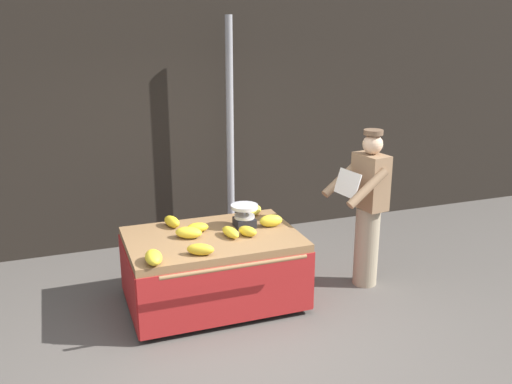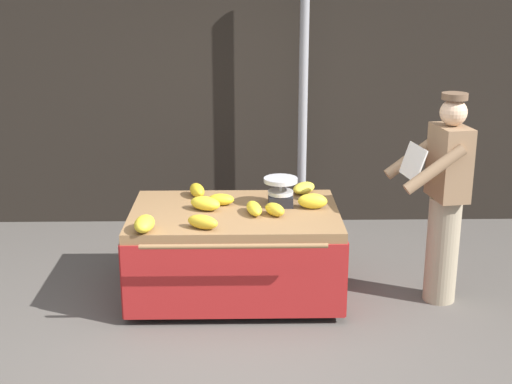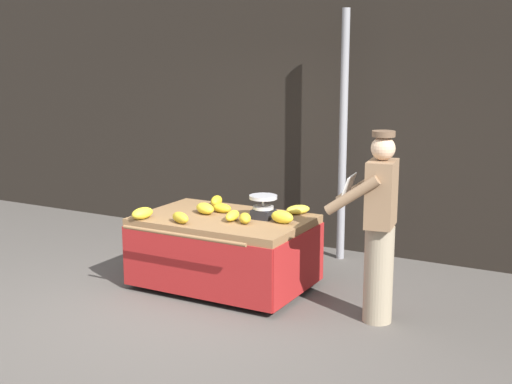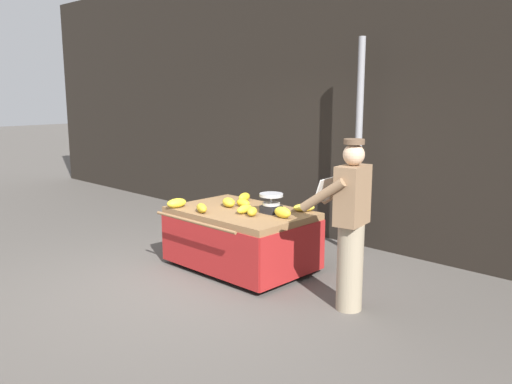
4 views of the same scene
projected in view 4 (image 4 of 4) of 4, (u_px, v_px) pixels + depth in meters
ground_plane at (182, 287)px, 5.94m from camera, size 60.00×60.00×0.00m
back_wall at (337, 96)px, 7.59m from camera, size 16.00×0.24×4.18m
street_pole at (358, 149)px, 6.91m from camera, size 0.09×0.09×2.84m
banana_cart at (241, 226)px, 6.47m from camera, size 1.71×1.33×0.74m
weighing_scale at (271, 203)px, 6.24m from camera, size 0.28×0.28×0.23m
banana_bunch_0 at (244, 209)px, 6.25m from camera, size 0.16×0.29×0.10m
banana_bunch_1 at (229, 202)px, 6.59m from camera, size 0.30×0.25×0.11m
banana_bunch_2 at (283, 212)px, 6.01m from camera, size 0.25×0.15×0.13m
banana_bunch_3 at (304, 207)px, 6.35m from camera, size 0.28×0.31×0.09m
banana_bunch_4 at (243, 203)px, 6.60m from camera, size 0.23×0.15×0.09m
banana_bunch_5 at (177, 203)px, 6.55m from camera, size 0.16×0.28×0.11m
banana_bunch_6 at (244, 197)px, 6.91m from camera, size 0.18×0.26×0.11m
banana_bunch_7 at (252, 212)px, 6.11m from camera, size 0.21×0.23×0.10m
banana_bunch_8 at (202, 208)px, 6.28m from camera, size 0.27×0.21×0.11m
vendor_person at (350, 225)px, 5.17m from camera, size 0.63×0.58×1.71m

